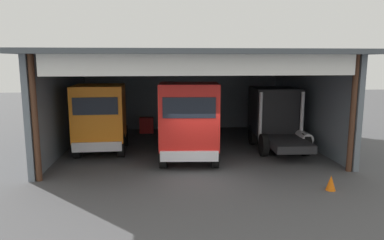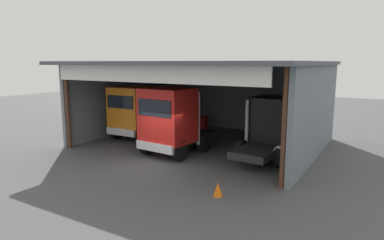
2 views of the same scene
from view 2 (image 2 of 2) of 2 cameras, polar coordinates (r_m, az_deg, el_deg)
ground_plane at (r=17.02m, az=-6.48°, el=-7.54°), size 80.00×80.00×0.00m
workshop_shed at (r=21.41m, az=3.20°, el=5.87°), size 13.86×11.84×5.10m
truck_orange_center_right_bay at (r=22.56m, az=-9.50°, el=1.52°), size 2.61×4.76×3.48m
truck_red_left_bay at (r=18.34m, az=-3.62°, el=-0.08°), size 2.84×4.81×3.69m
truck_black_right_bay at (r=18.46m, az=13.57°, el=-1.00°), size 2.60×5.23×3.21m
oil_drum at (r=23.90m, az=10.58°, el=-1.48°), size 0.58×0.58×0.90m
tool_cart at (r=25.68m, az=1.53°, el=-0.43°), size 0.90×0.60×1.00m
traffic_cone at (r=13.09m, az=4.43°, el=-11.62°), size 0.36×0.36×0.56m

